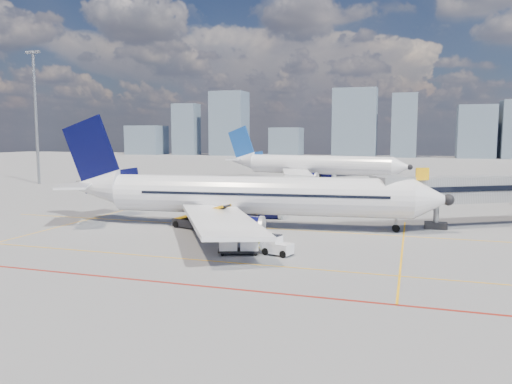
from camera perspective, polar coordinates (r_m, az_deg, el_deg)
ground at (r=43.39m, az=-2.61°, el=-5.97°), size 420.00×420.00×0.00m
apron_markings at (r=40.05m, az=-5.32°, el=-7.04°), size 90.00×35.12×0.01m
jet_bridge at (r=57.68m, az=26.28°, el=0.21°), size 23.55×15.78×6.30m
floodlight_mast_nw at (r=105.96m, az=-23.86°, el=8.18°), size 3.20×0.61×25.45m
distant_skyline at (r=230.93m, az=11.92°, el=7.02°), size 245.53×14.62×30.71m
main_aircraft at (r=51.10m, az=-1.61°, el=-0.43°), size 40.45×35.19×11.83m
second_aircraft at (r=106.33m, az=6.36°, el=3.09°), size 40.61×35.21×11.91m
baggage_tug at (r=39.41m, az=2.40°, el=-6.13°), size 2.51×1.95×1.56m
cargo_dolly at (r=39.58m, az=-1.96°, el=-5.72°), size 3.57×2.41×1.80m
belt_loader at (r=50.77m, az=-6.91°, el=-3.37°), size 6.90×3.62×2.79m
ramp_worker at (r=41.73m, az=0.24°, el=-5.25°), size 0.42×0.63×1.74m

